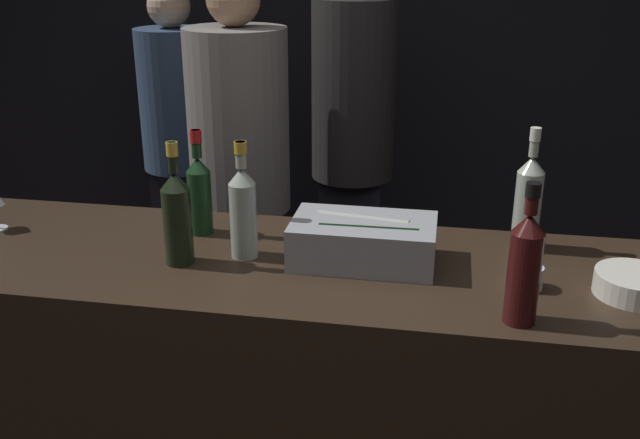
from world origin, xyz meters
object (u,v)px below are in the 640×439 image
candle_votive (529,277)px  champagne_bottle (177,215)px  red_wine_bottle_black_foil (525,265)px  ice_bin_with_bottles (364,240)px  rose_wine_bottle (243,209)px  bowl_white (634,284)px  person_blond_tee (353,139)px  person_grey_polo (178,136)px  red_wine_bottle_burgundy (199,191)px  person_in_hoodie (240,170)px  white_wine_bottle (528,200)px

candle_votive → champagne_bottle: bearing=-179.3°
red_wine_bottle_black_foil → champagne_bottle: bearing=169.1°
ice_bin_with_bottles → rose_wine_bottle: rose_wine_bottle is taller
champagne_bottle → red_wine_bottle_black_foil: bearing=-10.9°
bowl_white → ice_bin_with_bottles: bearing=173.3°
person_blond_tee → person_grey_polo: size_ratio=1.10×
ice_bin_with_bottles → bowl_white: size_ratio=2.00×
red_wine_bottle_burgundy → person_in_hoodie: size_ratio=0.19×
rose_wine_bottle → champagne_bottle: champagne_bottle is taller
ice_bin_with_bottles → person_in_hoodie: 1.06m
white_wine_bottle → person_blond_tee: person_blond_tee is taller
rose_wine_bottle → person_blond_tee: person_blond_tee is taller
person_grey_polo → person_blond_tee: bearing=-39.5°
champagne_bottle → white_wine_bottle: bearing=16.4°
red_wine_bottle_black_foil → person_blond_tee: size_ratio=0.19×
white_wine_bottle → red_wine_bottle_black_foil: white_wine_bottle is taller
bowl_white → person_blond_tee: (-0.92, 1.30, 0.01)m
white_wine_bottle → red_wine_bottle_burgundy: bearing=-176.5°
white_wine_bottle → ice_bin_with_bottles: bearing=-158.1°
red_wine_bottle_black_foil → person_in_hoodie: 1.55m
ice_bin_with_bottles → red_wine_bottle_burgundy: 0.56m
candle_votive → person_in_hoodie: 1.44m
person_grey_polo → bowl_white: bearing=-62.6°
ice_bin_with_bottles → champagne_bottle: 0.54m
candle_votive → champagne_bottle: champagne_bottle is taller
ice_bin_with_bottles → rose_wine_bottle: (-0.35, -0.02, 0.08)m
bowl_white → candle_votive: same height
ice_bin_with_bottles → candle_votive: (0.46, -0.09, -0.04)m
bowl_white → red_wine_bottle_burgundy: size_ratio=0.61×
champagne_bottle → person_in_hoodie: person_in_hoodie is taller
person_in_hoodie → person_grey_polo: size_ratio=1.05×
ice_bin_with_bottles → bowl_white: ice_bin_with_bottles is taller
white_wine_bottle → person_blond_tee: 1.23m
white_wine_bottle → red_wine_bottle_black_foil: bearing=-95.9°
ice_bin_with_bottles → bowl_white: bearing=-6.7°
red_wine_bottle_burgundy → person_blond_tee: 1.14m
ice_bin_with_bottles → rose_wine_bottle: size_ratio=1.18×
person_blond_tee → red_wine_bottle_black_foil: bearing=177.6°
red_wine_bottle_black_foil → person_in_hoodie: size_ratio=0.20×
person_in_hoodie → person_blond_tee: 0.56m
red_wine_bottle_burgundy → person_blond_tee: person_blond_tee is taller
person_in_hoodie → person_blond_tee: size_ratio=0.95×
candle_votive → white_wine_bottle: (0.01, 0.28, 0.12)m
bowl_white → champagne_bottle: size_ratio=0.57×
rose_wine_bottle → person_in_hoodie: bearing=107.2°
person_blond_tee → person_grey_polo: bearing=47.9°
ice_bin_with_bottles → rose_wine_bottle: 0.36m
white_wine_bottle → champagne_bottle: size_ratio=1.04×
person_in_hoodie → person_blond_tee: bearing=118.8°
bowl_white → rose_wine_bottle: (-1.08, 0.06, 0.12)m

